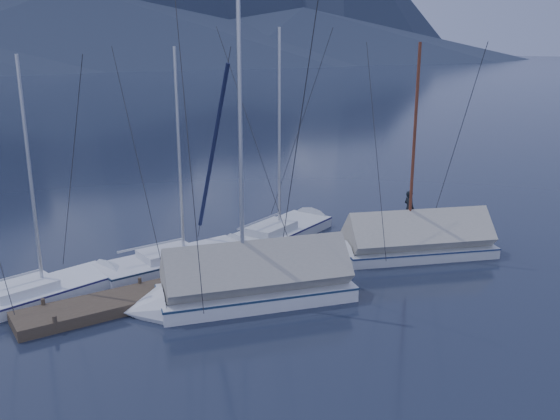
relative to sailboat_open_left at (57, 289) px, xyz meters
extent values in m
plane|color=black|center=(7.27, -4.18, -0.15)|extent=(1000.00, 1000.00, 0.00)
cone|color=#192133|center=(67.27, 240.82, 15.85)|extent=(390.00, 390.00, 32.00)
cone|color=#192133|center=(187.27, 245.82, 13.85)|extent=(364.00, 364.00, 28.00)
cube|color=#382D23|center=(7.27, -2.18, 0.02)|extent=(18.00, 1.50, 0.34)
cube|color=black|center=(1.27, -2.18, -0.20)|extent=(3.00, 1.30, 0.30)
cube|color=black|center=(7.27, -2.18, -0.20)|extent=(3.00, 1.30, 0.30)
cube|color=black|center=(13.27, -2.18, -0.20)|extent=(3.00, 1.30, 0.30)
cylinder|color=#382D23|center=(-0.73, -1.48, 0.20)|extent=(0.12, 0.12, 0.35)
cylinder|color=#382D23|center=(-0.73, -2.88, 0.20)|extent=(0.12, 0.12, 0.35)
cylinder|color=#382D23|center=(2.27, -1.48, 0.20)|extent=(0.12, 0.12, 0.35)
cylinder|color=#382D23|center=(2.27, -2.88, 0.20)|extent=(0.12, 0.12, 0.35)
cylinder|color=#382D23|center=(5.27, -1.48, 0.20)|extent=(0.12, 0.12, 0.35)
cylinder|color=#382D23|center=(5.27, -2.88, 0.20)|extent=(0.12, 0.12, 0.35)
cylinder|color=#382D23|center=(8.27, -1.48, 0.20)|extent=(0.12, 0.12, 0.35)
cylinder|color=#382D23|center=(8.27, -2.88, 0.20)|extent=(0.12, 0.12, 0.35)
cylinder|color=#382D23|center=(11.27, -1.48, 0.20)|extent=(0.12, 0.12, 0.35)
cylinder|color=#382D23|center=(11.27, -2.88, 0.20)|extent=(0.12, 0.12, 0.35)
cylinder|color=#382D23|center=(14.27, -1.48, 0.20)|extent=(0.12, 0.12, 0.35)
cylinder|color=#382D23|center=(14.27, -2.88, 0.20)|extent=(0.12, 0.12, 0.35)
cube|color=silver|center=(-0.78, -0.17, -0.04)|extent=(5.61, 2.87, 0.59)
cube|color=silver|center=(-0.78, -0.17, -0.31)|extent=(4.66, 1.91, 0.27)
cube|color=#1E1B51|center=(-0.78, -0.17, 0.21)|extent=(5.67, 2.90, 0.05)
cone|color=silver|center=(2.23, 0.48, -0.04)|extent=(1.32, 1.88, 1.71)
cube|color=silver|center=(-1.04, -0.22, 0.39)|extent=(2.09, 1.61, 0.27)
cylinder|color=#B2B7BF|center=(-0.43, -0.09, 3.83)|extent=(0.11, 0.11, 7.14)
cylinder|color=#B2B7BF|center=(-1.65, -0.35, 0.79)|extent=(2.37, 0.58, 0.08)
cylinder|color=#26262B|center=(0.88, 0.19, 3.83)|extent=(0.59, 2.64, 7.15)
cube|color=silver|center=(4.24, 0.22, -0.04)|extent=(5.61, 2.16, 0.61)
cube|color=silver|center=(4.24, 0.22, -0.31)|extent=(4.74, 1.28, 0.28)
cube|color=#152741|center=(4.24, 0.22, 0.22)|extent=(5.67, 2.18, 0.06)
cone|color=silver|center=(7.40, 0.40, -0.04)|extent=(1.11, 1.82, 1.76)
cube|color=silver|center=(3.97, 0.20, 0.41)|extent=(2.00, 1.40, 0.28)
cylinder|color=#B2B7BF|center=(4.61, 0.24, 3.94)|extent=(0.11, 0.11, 7.35)
cylinder|color=#B2B7BF|center=(3.32, 0.16, 0.82)|extent=(2.48, 0.23, 0.08)
cylinder|color=#26262B|center=(5.98, 0.32, 3.94)|extent=(0.19, 2.77, 7.36)
cube|color=silver|center=(8.91, 0.74, -0.03)|extent=(6.34, 4.06, 0.66)
cube|color=silver|center=(8.91, 0.74, -0.33)|extent=(5.17, 2.89, 0.30)
cube|color=#1F1B51|center=(8.91, 0.74, 0.26)|extent=(6.40, 4.10, 0.06)
cone|color=silver|center=(12.13, 2.00, -0.03)|extent=(1.73, 2.20, 1.93)
cube|color=silver|center=(8.63, 0.63, 0.46)|extent=(2.47, 2.08, 0.30)
cylinder|color=#B2B7BF|center=(9.28, 0.89, 4.32)|extent=(0.12, 0.12, 8.03)
cylinder|color=#B2B7BF|center=(7.97, 0.38, 0.91)|extent=(2.56, 1.07, 0.09)
cylinder|color=#26262B|center=(10.69, 1.44, 4.32)|extent=(1.13, 2.83, 8.04)
cube|color=silver|center=(12.44, -3.90, -0.03)|extent=(6.15, 4.10, 0.62)
cube|color=silver|center=(12.44, -3.90, -0.31)|extent=(5.00, 2.91, 0.28)
cube|color=navy|center=(12.44, -3.90, 0.23)|extent=(6.21, 4.14, 0.06)
cone|color=silver|center=(9.36, -2.65, -0.03)|extent=(1.70, 2.22, 1.98)
cylinder|color=#592819|center=(12.09, -3.76, 4.02)|extent=(0.11, 0.11, 7.49)
cylinder|color=#592819|center=(13.31, -4.26, 0.84)|extent=(2.45, 1.06, 0.08)
cylinder|color=#26262B|center=(10.75, -3.22, 4.02)|extent=(1.12, 2.72, 7.50)
cube|color=#9D9B92|center=(12.44, -3.90, 0.65)|extent=(5.90, 4.02, 2.10)
cube|color=silver|center=(5.12, -4.07, -0.02)|extent=(6.41, 3.78, 0.71)
cube|color=silver|center=(5.12, -4.07, -0.34)|extent=(5.26, 2.59, 0.32)
cube|color=navy|center=(5.12, -4.07, 0.29)|extent=(6.47, 3.82, 0.06)
cone|color=silver|center=(1.75, -3.08, -0.02)|extent=(1.72, 2.32, 2.07)
cylinder|color=#B2B7BF|center=(4.70, -3.95, 4.66)|extent=(0.13, 0.13, 8.64)
cylinder|color=#B2B7BF|center=(6.15, -4.38, 0.99)|extent=(2.64, 0.86, 0.10)
cylinder|color=#26262B|center=(3.25, -3.52, 4.66)|extent=(0.89, 2.93, 8.64)
cube|color=gray|center=(5.12, -4.07, 0.77)|extent=(6.13, 3.73, 2.20)
imported|color=black|center=(14.16, -1.73, 0.97)|extent=(0.42, 0.60, 1.55)
camera|label=1|loc=(-3.86, -18.89, 7.57)|focal=38.00mm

